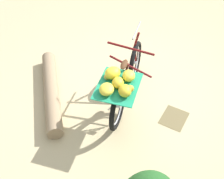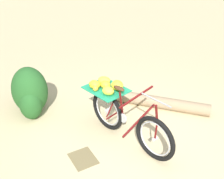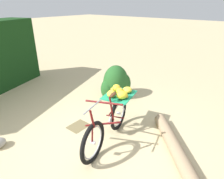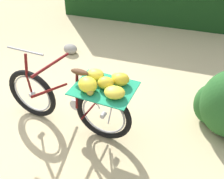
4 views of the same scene
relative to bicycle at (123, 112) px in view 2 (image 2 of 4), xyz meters
name	(u,v)px [view 2 (image 2 of 4)]	position (x,y,z in m)	size (l,w,h in m)	color
ground_plane	(125,153)	(0.36, -0.17, -0.51)	(60.00, 60.00, 0.00)	#C6B284
bicycle	(123,112)	(0.00, 0.00, 0.00)	(1.80, 0.86, 1.03)	black
fallen_log	(161,103)	(-0.40, 1.14, -0.39)	(0.24, 0.24, 1.85)	#937A5B
shrub_cluster	(30,92)	(-1.57, -1.09, -0.10)	(0.96, 0.66, 0.92)	#235623
leaf_litter_patch	(83,158)	(0.15, -0.80, -0.50)	(0.44, 0.36, 0.01)	olive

